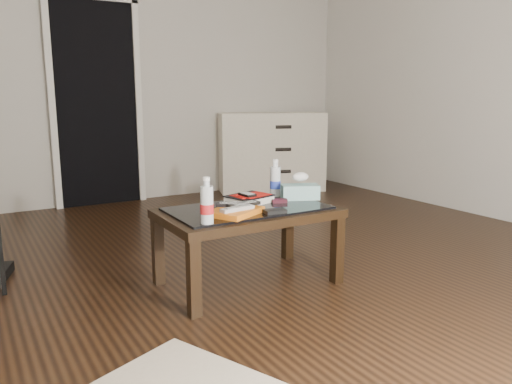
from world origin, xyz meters
TOP-DOWN VIEW (x-y plane):
  - ground at (0.00, 0.00)m, footprint 5.00×5.00m
  - room_shell at (0.00, 0.00)m, footprint 5.00×5.00m
  - doorway at (-0.40, 2.47)m, footprint 0.90×0.08m
  - coffee_table at (-0.20, -0.21)m, footprint 1.00×0.60m
  - dresser at (1.50, 2.23)m, footprint 1.30×0.86m
  - magazines at (-0.35, -0.32)m, footprint 0.35×0.32m
  - remote_silver at (-0.36, -0.36)m, footprint 0.21×0.08m
  - remote_black_front at (-0.27, -0.29)m, footprint 0.21×0.08m
  - remote_black_back at (-0.32, -0.25)m, footprint 0.20×0.12m
  - textbook at (-0.14, -0.11)m, footprint 0.29×0.26m
  - dvd_mailers at (-0.14, -0.11)m, footprint 0.20×0.15m
  - ipod at (-0.17, -0.14)m, footprint 0.07×0.11m
  - flip_phone at (0.02, -0.20)m, footprint 0.10×0.08m
  - wallet at (-0.15, -0.41)m, footprint 0.13×0.08m
  - water_bottle_left at (-0.56, -0.42)m, footprint 0.08×0.08m
  - water_bottle_right at (0.11, -0.02)m, footprint 0.08×0.08m
  - tissue_box at (0.19, -0.17)m, footprint 0.26×0.20m

SIDE VIEW (x-z plane):
  - ground at x=0.00m, z-range 0.00..0.00m
  - coffee_table at x=-0.20m, z-range 0.17..0.63m
  - dresser at x=1.50m, z-range 0.00..0.90m
  - wallet at x=-0.15m, z-range 0.46..0.48m
  - flip_phone at x=0.02m, z-range 0.46..0.48m
  - magazines at x=-0.35m, z-range 0.46..0.49m
  - textbook at x=-0.14m, z-range 0.46..0.51m
  - remote_silver at x=-0.36m, z-range 0.49..0.51m
  - remote_black_front at x=-0.27m, z-range 0.49..0.51m
  - remote_black_back at x=-0.32m, z-range 0.49..0.51m
  - tissue_box at x=0.19m, z-range 0.46..0.55m
  - dvd_mailers at x=-0.14m, z-range 0.51..0.51m
  - ipod at x=-0.17m, z-range 0.51..0.53m
  - water_bottle_left at x=-0.56m, z-range 0.46..0.70m
  - water_bottle_right at x=0.11m, z-range 0.46..0.70m
  - doorway at x=-0.40m, z-range -0.01..2.06m
  - room_shell at x=0.00m, z-range -0.88..4.12m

